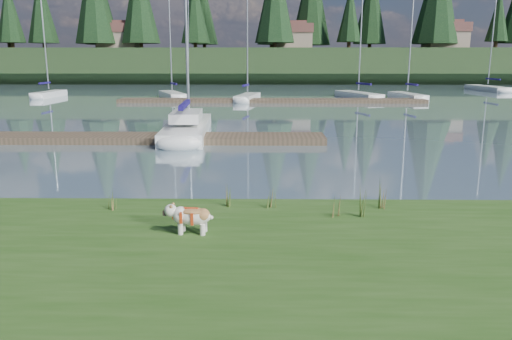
{
  "coord_description": "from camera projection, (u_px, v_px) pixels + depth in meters",
  "views": [
    {
      "loc": [
        1.31,
        -12.79,
        3.55
      ],
      "look_at": [
        1.13,
        -0.5,
        0.83
      ],
      "focal_mm": 35.0,
      "sensor_mm": 36.0,
      "label": 1
    }
  ],
  "objects": [
    {
      "name": "weed_3",
      "position": [
        111.0,
        201.0,
        10.83
      ],
      "size": [
        0.17,
        0.14,
        0.48
      ],
      "color": "#475B23",
      "rests_on": "bank"
    },
    {
      "name": "weed_4",
      "position": [
        336.0,
        207.0,
        10.36
      ],
      "size": [
        0.17,
        0.14,
        0.5
      ],
      "color": "#475B23",
      "rests_on": "bank"
    },
    {
      "name": "sailboat_bg_5",
      "position": [
        484.0,
        88.0,
        59.04
      ],
      "size": [
        2.32,
        9.11,
        12.77
      ],
      "rotation": [
        0.0,
        0.0,
        1.63
      ],
      "color": "white",
      "rests_on": "ground"
    },
    {
      "name": "mud_lip",
      "position": [
        207.0,
        211.0,
        11.7
      ],
      "size": [
        60.0,
        0.5,
        0.14
      ],
      "primitive_type": "cube",
      "color": "#33281C",
      "rests_on": "ground"
    },
    {
      "name": "dock_near",
      "position": [
        144.0,
        138.0,
        22.09
      ],
      "size": [
        16.0,
        2.0,
        0.3
      ],
      "primitive_type": "cube",
      "color": "#4C3D2C",
      "rests_on": "ground"
    },
    {
      "name": "sailboat_bg_4",
      "position": [
        404.0,
        95.0,
        46.17
      ],
      "size": [
        2.26,
        6.99,
        10.25
      ],
      "rotation": [
        0.0,
        0.0,
        1.71
      ],
      "color": "white",
      "rests_on": "ground"
    },
    {
      "name": "house_1",
      "position": [
        293.0,
        36.0,
        80.92
      ],
      "size": [
        6.3,
        5.3,
        4.65
      ],
      "color": "gray",
      "rests_on": "ridge"
    },
    {
      "name": "sailboat_bg_1",
      "position": [
        171.0,
        94.0,
        47.6
      ],
      "size": [
        3.95,
        7.25,
        10.87
      ],
      "rotation": [
        0.0,
        0.0,
        1.94
      ],
      "color": "white",
      "rests_on": "ground"
    },
    {
      "name": "sailboat_bg_3",
      "position": [
        355.0,
        94.0,
        47.59
      ],
      "size": [
        3.78,
        8.1,
        11.74
      ],
      "rotation": [
        0.0,
        0.0,
        1.86
      ],
      "color": "white",
      "rests_on": "ground"
    },
    {
      "name": "conifer_1",
      "position": [
        9.0,
        11.0,
        80.74
      ],
      "size": [
        4.4,
        4.4,
        11.3
      ],
      "color": "#382619",
      "rests_on": "ridge"
    },
    {
      "name": "weed_5",
      "position": [
        382.0,
        195.0,
        10.91
      ],
      "size": [
        0.17,
        0.14,
        0.72
      ],
      "color": "#475B23",
      "rests_on": "bank"
    },
    {
      "name": "weed_1",
      "position": [
        271.0,
        199.0,
        10.97
      ],
      "size": [
        0.17,
        0.14,
        0.5
      ],
      "color": "#475B23",
      "rests_on": "bank"
    },
    {
      "name": "dock_far",
      "position": [
        272.0,
        101.0,
        42.5
      ],
      "size": [
        26.0,
        2.2,
        0.3
      ],
      "primitive_type": "cube",
      "color": "#4C3D2C",
      "rests_on": "ground"
    },
    {
      "name": "sailboat_bg_0",
      "position": [
        52.0,
        93.0,
        48.9
      ],
      "size": [
        1.35,
        6.43,
        9.49
      ],
      "rotation": [
        0.0,
        0.0,
        1.56
      ],
      "color": "white",
      "rests_on": "ground"
    },
    {
      "name": "bulldog",
      "position": [
        191.0,
        215.0,
        9.35
      ],
      "size": [
        0.92,
        0.43,
        0.55
      ],
      "rotation": [
        0.0,
        0.0,
        3.08
      ],
      "color": "silver",
      "rests_on": "bank"
    },
    {
      "name": "ridge",
      "position": [
        256.0,
        66.0,
        84.0
      ],
      "size": [
        200.0,
        20.0,
        5.0
      ],
      "primitive_type": "cube",
      "color": "#1D3017",
      "rests_on": "ground"
    },
    {
      "name": "sailboat_main",
      "position": [
        189.0,
        124.0,
        24.84
      ],
      "size": [
        2.44,
        9.6,
        13.61
      ],
      "rotation": [
        0.0,
        0.0,
        1.63
      ],
      "color": "white",
      "rests_on": "ground"
    },
    {
      "name": "conifer_3",
      "position": [
        194.0,
        8.0,
        81.17
      ],
      "size": [
        4.84,
        4.84,
        12.25
      ],
      "color": "#382619",
      "rests_on": "ridge"
    },
    {
      "name": "bank",
      "position": [
        175.0,
        293.0,
        7.38
      ],
      "size": [
        60.0,
        9.0,
        0.35
      ],
      "primitive_type": "cube",
      "color": "#2F521C",
      "rests_on": "ground"
    },
    {
      "name": "weed_2",
      "position": [
        362.0,
        203.0,
        10.33
      ],
      "size": [
        0.17,
        0.14,
        0.71
      ],
      "color": "#475B23",
      "rests_on": "bank"
    },
    {
      "name": "house_0",
      "position": [
        119.0,
        36.0,
        80.35
      ],
      "size": [
        6.3,
        5.3,
        4.65
      ],
      "color": "gray",
      "rests_on": "ridge"
    },
    {
      "name": "weed_0",
      "position": [
        227.0,
        197.0,
        11.09
      ],
      "size": [
        0.17,
        0.14,
        0.52
      ],
      "color": "#475B23",
      "rests_on": "bank"
    },
    {
      "name": "ground",
      "position": [
        248.0,
        102.0,
        42.56
      ],
      "size": [
        200.0,
        200.0,
        0.0
      ],
      "primitive_type": "plane",
      "color": "slate",
      "rests_on": "ground"
    },
    {
      "name": "house_2",
      "position": [
        445.0,
        35.0,
        78.62
      ],
      "size": [
        6.3,
        5.3,
        4.65
      ],
      "color": "gray",
      "rests_on": "ridge"
    },
    {
      "name": "sailboat_bg_2",
      "position": [
        249.0,
        97.0,
        44.65
      ],
      "size": [
        2.35,
        6.79,
        10.16
      ],
      "rotation": [
        0.0,
        0.0,
        1.41
      ],
      "color": "white",
      "rests_on": "ground"
    },
    {
      "name": "conifer_5",
      "position": [
        350.0,
        13.0,
        79.05
      ],
      "size": [
        3.96,
        3.96,
        10.35
      ],
      "color": "#382619",
      "rests_on": "ridge"
    }
  ]
}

